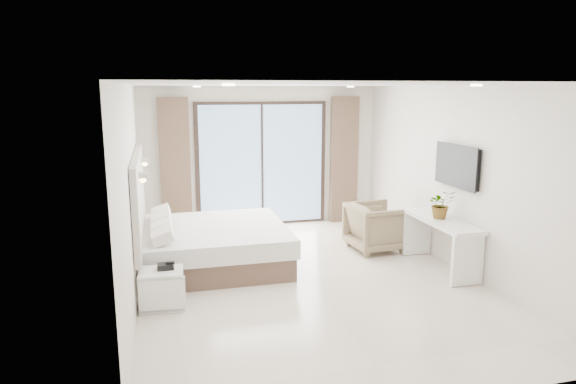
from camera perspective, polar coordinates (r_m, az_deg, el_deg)
name	(u,v)px	position (r m, az deg, el deg)	size (l,w,h in m)	color
ground	(306,279)	(7.38, 2.06, -9.60)	(6.20, 6.20, 0.00)	beige
room_shell	(279,161)	(7.72, -1.06, 3.49)	(4.62, 6.22, 2.72)	silver
bed	(212,245)	(7.89, -8.41, -5.87)	(2.17, 2.07, 0.75)	brown
nightstand	(162,289)	(6.58, -13.84, -10.41)	(0.55, 0.46, 0.47)	white
phone	(166,266)	(6.52, -13.45, -8.04)	(0.20, 0.15, 0.07)	black
console_desk	(441,233)	(7.92, 16.62, -4.34)	(0.48, 1.55, 0.77)	white
plant	(441,207)	(7.87, 16.62, -1.63)	(0.38, 0.42, 0.33)	#33662D
armchair	(376,225)	(8.65, 9.79, -3.59)	(0.84, 0.79, 0.86)	#897B5A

